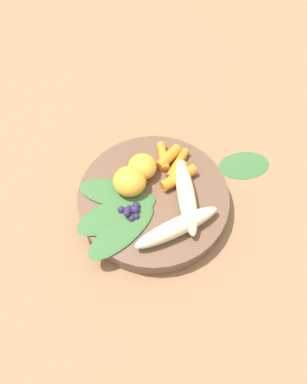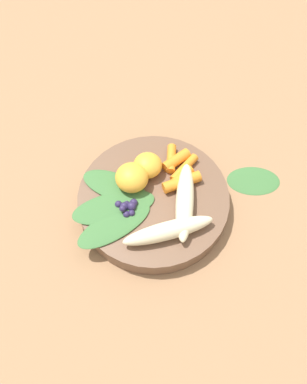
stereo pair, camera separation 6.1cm
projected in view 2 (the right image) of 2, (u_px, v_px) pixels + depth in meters
The scene contains 16 objects.
ground_plane at pixel (154, 205), 0.65m from camera, with size 2.40×2.40×0.00m, color #99704C.
bowl at pixel (154, 200), 0.63m from camera, with size 0.25×0.25×0.03m, color brown.
banana_peeled_left at pixel (185, 201), 0.60m from camera, with size 0.14×0.03×0.03m, color beige.
banana_peeled_right at pixel (168, 231), 0.57m from camera, with size 0.14×0.03×0.03m, color beige.
orange_segment_near at pixel (132, 177), 0.61m from camera, with size 0.05×0.05×0.04m, color #F4A833.
orange_segment_far at pixel (146, 166), 0.63m from camera, with size 0.05×0.05×0.04m, color #F4A833.
carrot_front at pixel (182, 182), 0.62m from camera, with size 0.02×0.02×0.06m, color orange.
carrot_mid_left at pixel (181, 178), 0.63m from camera, with size 0.02×0.02×0.05m, color orange.
carrot_mid_right at pixel (184, 168), 0.64m from camera, with size 0.01×0.01×0.06m, color orange.
carrot_rear at pixel (176, 160), 0.64m from camera, with size 0.02×0.02×0.05m, color orange.
carrot_small at pixel (171, 158), 0.65m from camera, with size 0.01×0.01×0.05m, color orange.
blueberry_pile at pixel (127, 207), 0.60m from camera, with size 0.04×0.03×0.02m.
kale_leaf_left at pixel (114, 186), 0.62m from camera, with size 0.11×0.05×0.01m, color #3D7038.
kale_leaf_right at pixel (114, 207), 0.60m from camera, with size 0.13×0.05×0.01m, color #3D7038.
kale_leaf_rear at pixel (114, 225), 0.59m from camera, with size 0.13×0.05×0.01m, color #3D7038.
kale_leaf_stray at pixel (254, 180), 0.67m from camera, with size 0.09×0.06×0.01m, color #3D7038.
Camera 2 is at (-0.06, -0.31, 0.56)m, focal length 35.91 mm.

